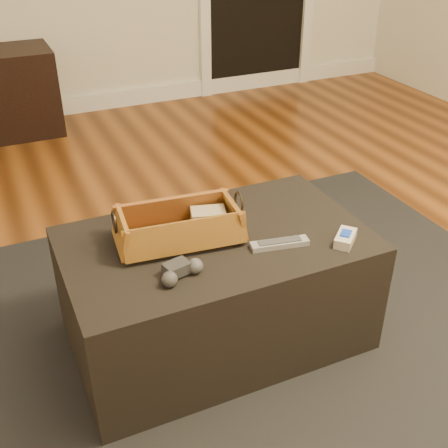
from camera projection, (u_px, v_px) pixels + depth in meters
name	position (u px, v px, depth m)	size (l,w,h in m)	color
floor	(279.00, 336.00, 2.08)	(5.00, 5.50, 0.01)	brown
baseboard	(100.00, 102.00, 4.18)	(5.00, 0.04, 0.12)	white
area_rug	(222.00, 345.00, 2.02)	(2.60, 2.00, 0.01)	black
ottoman	(216.00, 289.00, 1.95)	(1.00, 0.60, 0.42)	black
tv_remote	(174.00, 237.00, 1.80)	(0.22, 0.05, 0.02)	black
cloth_bundle	(208.00, 218.00, 1.86)	(0.11, 0.08, 0.06)	tan
wicker_basket	(179.00, 227.00, 1.81)	(0.43, 0.26, 0.14)	#9B5123
game_controller	(180.00, 271.00, 1.64)	(0.15, 0.10, 0.05)	#2C2C2E
silver_remote	(280.00, 243.00, 1.80)	(0.19, 0.08, 0.02)	#9B9CA2
cream_gadget	(345.00, 238.00, 1.81)	(0.11, 0.11, 0.04)	beige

